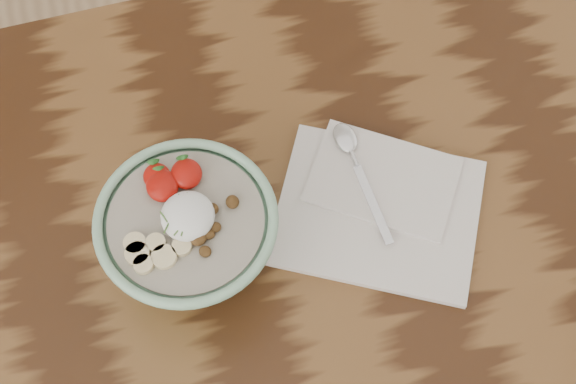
% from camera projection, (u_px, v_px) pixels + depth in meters
% --- Properties ---
extents(table, '(1.60, 0.90, 0.75)m').
position_uv_depth(table, '(242.00, 317.00, 1.00)').
color(table, '#371D0D').
rests_on(table, ground).
extents(breakfast_bowl, '(0.20, 0.20, 0.13)m').
position_uv_depth(breakfast_bowl, '(190.00, 235.00, 0.87)').
color(breakfast_bowl, '#8EBF9C').
rests_on(breakfast_bowl, table).
extents(napkin, '(0.30, 0.28, 0.01)m').
position_uv_depth(napkin, '(379.00, 205.00, 0.96)').
color(napkin, silver).
rests_on(napkin, table).
extents(spoon, '(0.03, 0.17, 0.01)m').
position_uv_depth(spoon, '(352.00, 154.00, 0.97)').
color(spoon, silver).
rests_on(spoon, napkin).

